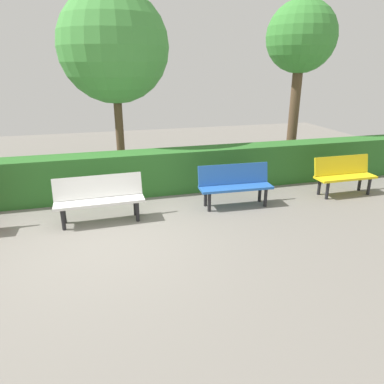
{
  "coord_description": "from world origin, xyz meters",
  "views": [
    {
      "loc": [
        0.03,
        5.64,
        2.82
      ],
      "look_at": [
        -1.61,
        -0.37,
        0.55
      ],
      "focal_mm": 32.97,
      "sensor_mm": 36.0,
      "label": 1
    }
  ],
  "objects": [
    {
      "name": "hedge_row",
      "position": [
        -1.21,
        -2.04,
        0.49
      ],
      "size": [
        16.8,
        0.62,
        0.98
      ],
      "primitive_type": "cube",
      "color": "#2D6B28",
      "rests_on": "ground_plane"
    },
    {
      "name": "tree_near",
      "position": [
        -5.48,
        -3.46,
        3.44
      ],
      "size": [
        1.87,
        1.87,
        4.44
      ],
      "color": "brown",
      "rests_on": "ground_plane"
    },
    {
      "name": "bench_yellow",
      "position": [
        -5.31,
        -0.83,
        0.48
      ],
      "size": [
        1.39,
        0.46,
        0.86
      ],
      "rotation": [
        0.0,
        0.0,
        0.0
      ],
      "color": "yellow",
      "rests_on": "ground_plane"
    },
    {
      "name": "tree_mid",
      "position": [
        -0.56,
        -3.58,
        3.19
      ],
      "size": [
        2.64,
        2.64,
        4.52
      ],
      "color": "brown",
      "rests_on": "ground_plane"
    },
    {
      "name": "ground_plane",
      "position": [
        0.0,
        0.0,
        0.0
      ],
      "size": [
        20.8,
        20.8,
        0.0
      ],
      "primitive_type": "plane",
      "color": "gray"
    },
    {
      "name": "bench_white",
      "position": [
        0.08,
        -0.76,
        0.48
      ],
      "size": [
        1.64,
        0.51,
        0.86
      ],
      "rotation": [
        0.0,
        0.0,
        0.02
      ],
      "color": "white",
      "rests_on": "ground_plane"
    },
    {
      "name": "bench_blue",
      "position": [
        -2.67,
        -0.83,
        0.48
      ],
      "size": [
        1.54,
        0.53,
        0.86
      ],
      "rotation": [
        0.0,
        0.0,
        -0.04
      ],
      "color": "blue",
      "rests_on": "ground_plane"
    }
  ]
}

